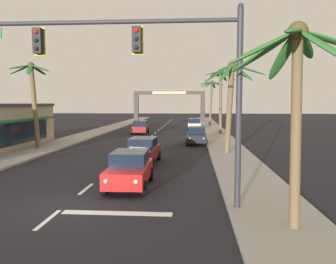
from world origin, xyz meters
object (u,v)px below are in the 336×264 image
(palm_right_nearest, at_px, (295,75))
(sedan_third_in_queue, at_px, (143,150))
(palm_right_farthest, at_px, (211,92))
(sedan_oncoming_far, at_px, (140,127))
(sedan_parked_mid_kerb, at_px, (194,124))
(palm_right_second, at_px, (231,92))
(palm_left_second, at_px, (33,91))
(traffic_signal_mast, at_px, (141,62))
(sedan_parked_nearest_kerb, at_px, (197,135))
(town_gateway_arch, at_px, (169,102))
(sedan_lead_at_stop_bar, at_px, (130,169))
(palm_right_third, at_px, (220,88))

(palm_right_nearest, bearing_deg, sedan_third_in_queue, 119.17)
(palm_right_farthest, bearing_deg, sedan_oncoming_far, -122.60)
(sedan_parked_mid_kerb, distance_m, palm_right_second, 23.52)
(sedan_parked_mid_kerb, xyz_separation_m, palm_right_nearest, (2.89, -38.75, 3.94))
(sedan_third_in_queue, relative_size, palm_left_second, 0.61)
(traffic_signal_mast, xyz_separation_m, palm_right_farthest, (4.96, 45.44, 0.23))
(sedan_third_in_queue, xyz_separation_m, palm_right_farthest, (6.34, 36.05, 4.83))
(palm_right_nearest, bearing_deg, sedan_oncoming_far, 106.83)
(palm_right_nearest, bearing_deg, palm_right_farthest, 89.96)
(sedan_parked_nearest_kerb, height_order, palm_left_second, palm_left_second)
(palm_left_second, distance_m, palm_right_nearest, 23.84)
(sedan_third_in_queue, bearing_deg, palm_left_second, 149.68)
(sedan_oncoming_far, bearing_deg, palm_left_second, -114.46)
(traffic_signal_mast, distance_m, palm_right_farthest, 45.71)
(town_gateway_arch, bearing_deg, traffic_signal_mast, -87.00)
(sedan_parked_mid_kerb, height_order, town_gateway_arch, town_gateway_arch)
(sedan_third_in_queue, height_order, sedan_parked_nearest_kerb, same)
(sedan_parked_nearest_kerb, xyz_separation_m, palm_right_second, (2.50, -6.24, 3.95))
(sedan_lead_at_stop_bar, bearing_deg, palm_left_second, 130.92)
(sedan_lead_at_stop_bar, bearing_deg, town_gateway_arch, 92.04)
(palm_right_nearest, relative_size, palm_right_farthest, 0.83)
(palm_right_nearest, bearing_deg, sedan_parked_nearest_kerb, 96.99)
(traffic_signal_mast, xyz_separation_m, sedan_parked_mid_kerb, (2.04, 36.86, -4.60))
(sedan_third_in_queue, relative_size, sedan_parked_mid_kerb, 1.01)
(sedan_lead_at_stop_bar, bearing_deg, sedan_parked_nearest_kerb, 78.81)
(sedan_oncoming_far, relative_size, palm_right_third, 0.56)
(sedan_third_in_queue, distance_m, sedan_parked_nearest_kerb, 11.26)
(palm_left_second, bearing_deg, sedan_third_in_queue, -30.32)
(palm_right_third, bearing_deg, palm_right_second, -91.70)
(town_gateway_arch, bearing_deg, sedan_parked_nearest_kerb, -82.03)
(palm_right_second, bearing_deg, sedan_parked_nearest_kerb, 111.84)
(traffic_signal_mast, height_order, sedan_lead_at_stop_bar, traffic_signal_mast)
(sedan_parked_nearest_kerb, height_order, palm_right_nearest, palm_right_nearest)
(sedan_oncoming_far, distance_m, palm_right_second, 19.35)
(sedan_parked_nearest_kerb, distance_m, town_gateway_arch, 38.11)
(palm_right_nearest, distance_m, palm_right_third, 31.54)
(sedan_lead_at_stop_bar, xyz_separation_m, palm_right_farthest, (6.05, 42.17, 4.83))
(sedan_lead_at_stop_bar, xyz_separation_m, sedan_oncoming_far, (-3.70, 26.93, 0.00))
(palm_left_second, bearing_deg, traffic_signal_mast, -53.04)
(palm_left_second, bearing_deg, palm_right_third, 40.47)
(sedan_parked_mid_kerb, height_order, palm_right_third, palm_right_third)
(sedan_parked_mid_kerb, xyz_separation_m, town_gateway_arch, (-5.07, 20.81, 3.26))
(sedan_lead_at_stop_bar, xyz_separation_m, palm_right_nearest, (6.01, -5.17, 3.94))
(palm_left_second, distance_m, palm_right_farthest, 34.34)
(sedan_parked_nearest_kerb, distance_m, palm_left_second, 15.13)
(palm_right_second, bearing_deg, traffic_signal_mast, -108.91)
(sedan_third_in_queue, bearing_deg, town_gateway_arch, 91.96)
(palm_right_third, bearing_deg, sedan_oncoming_far, 176.72)
(sedan_parked_nearest_kerb, height_order, town_gateway_arch, town_gateway_arch)
(palm_right_third, relative_size, town_gateway_arch, 0.55)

